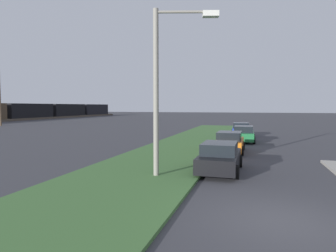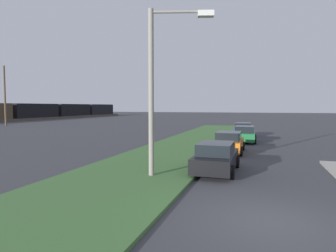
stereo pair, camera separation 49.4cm
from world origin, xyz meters
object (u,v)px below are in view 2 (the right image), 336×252
Objects in this scene: parked_car_green at (245,134)px; distant_utility_pole at (5,96)px; parked_car_blue at (243,130)px; parked_car_black at (216,158)px; parked_car_orange at (229,142)px; streetlight at (159,80)px.

distant_utility_pole is (11.87, 39.67, 4.28)m from parked_car_green.
distant_utility_pole reaches higher than parked_car_blue.
distant_utility_pole is (24.87, 38.97, 4.28)m from parked_car_black.
parked_car_green is at bearing -6.64° from parked_car_orange.
parked_car_blue is 20.80m from streetlight.
parked_car_blue is at bearing -7.13° from streetlight.
parked_car_black is 18.38m from parked_car_blue.
parked_car_orange and parked_car_green have the same top height.
parked_car_black is 13.02m from parked_car_green.
parked_car_black is 4.74m from streetlight.
parked_car_orange is 43.30m from distant_utility_pole.
parked_car_black is 0.43× the size of distant_utility_pole.
distant_utility_pole is at bearing 72.34° from parked_car_green.
parked_car_blue is (5.37, 0.45, 0.00)m from parked_car_green.
parked_car_green is 5.39m from parked_car_blue.
distant_utility_pole is at bearing 64.39° from parked_car_orange.
streetlight is at bearing 167.67° from parked_car_green.
parked_car_black is 1.00× the size of parked_car_orange.
parked_car_blue is at bearing -1.62° from parked_car_orange.
distant_utility_pole reaches higher than streetlight.
parked_car_orange is at bearing 172.61° from parked_car_green.
parked_car_green is at bearing -11.32° from streetlight.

